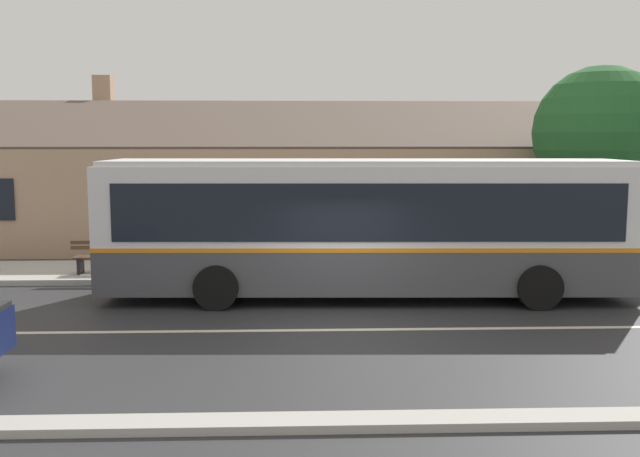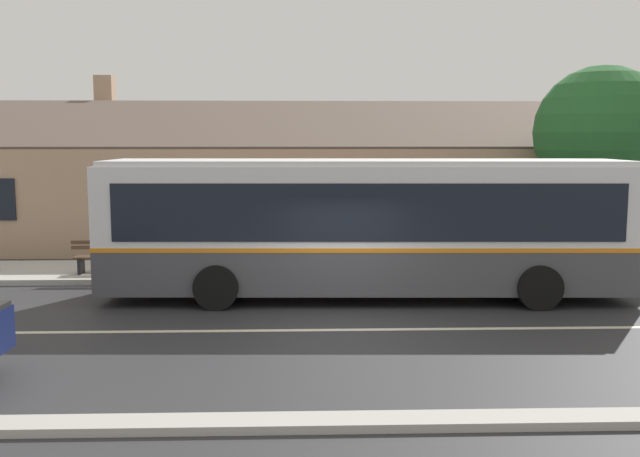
{
  "view_description": "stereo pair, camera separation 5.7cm",
  "coord_description": "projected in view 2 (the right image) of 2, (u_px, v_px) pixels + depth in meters",
  "views": [
    {
      "loc": [
        -0.98,
        -13.68,
        3.76
      ],
      "look_at": [
        -0.39,
        2.63,
        1.69
      ],
      "focal_mm": 40.0,
      "sensor_mm": 36.0,
      "label": 1
    },
    {
      "loc": [
        -0.92,
        -13.68,
        3.76
      ],
      "look_at": [
        -0.39,
        2.63,
        1.69
      ],
      "focal_mm": 40.0,
      "sensor_mm": 36.0,
      "label": 2
    }
  ],
  "objects": [
    {
      "name": "bench_by_building",
      "position": [
        103.0,
        259.0,
        19.07
      ],
      "size": [
        1.54,
        0.51,
        0.94
      ],
      "color": "brown",
      "rests_on": "sidewalk_far"
    },
    {
      "name": "ground_plane",
      "position": [
        344.0,
        330.0,
        14.07
      ],
      "size": [
        300.0,
        300.0,
        0.0
      ],
      "primitive_type": "plane",
      "color": "#2D2D30"
    },
    {
      "name": "transit_bus",
      "position": [
        366.0,
        224.0,
        16.75
      ],
      "size": [
        12.36,
        3.05,
        3.26
      ],
      "color": "#47474C",
      "rests_on": "ground"
    },
    {
      "name": "street_tree_primary",
      "position": [
        602.0,
        133.0,
        20.91
      ],
      "size": [
        3.92,
        3.92,
        5.89
      ],
      "color": "#4C3828",
      "rests_on": "ground"
    },
    {
      "name": "community_building",
      "position": [
        261.0,
        188.0,
        27.75
      ],
      "size": [
        23.13,
        11.05,
        6.22
      ],
      "color": "tan",
      "rests_on": "ground"
    },
    {
      "name": "lane_divider_stripe",
      "position": [
        344.0,
        330.0,
        14.07
      ],
      "size": [
        60.0,
        0.16,
        0.01
      ],
      "primitive_type": "cube",
      "color": "beige",
      "rests_on": "ground"
    },
    {
      "name": "sidewalk_far",
      "position": [
        330.0,
        270.0,
        20.01
      ],
      "size": [
        60.0,
        3.0,
        0.15
      ],
      "primitive_type": "cube",
      "color": "#ADAAA3",
      "rests_on": "ground"
    },
    {
      "name": "curb_near",
      "position": [
        368.0,
        422.0,
        9.35
      ],
      "size": [
        60.0,
        0.5,
        0.12
      ],
      "primitive_type": "cube",
      "color": "#ADAAA3",
      "rests_on": "ground"
    }
  ]
}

